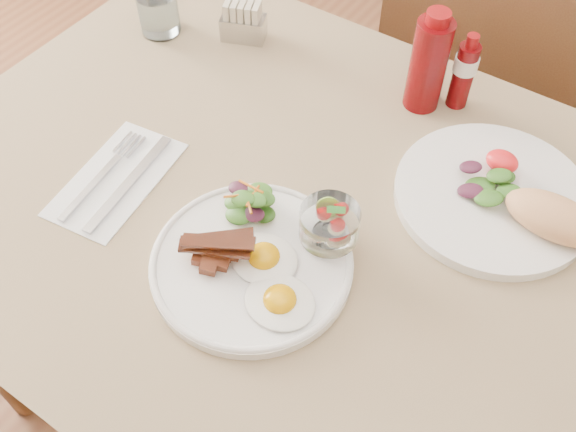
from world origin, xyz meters
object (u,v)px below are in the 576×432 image
Objects in this scene: fruit_cup at (330,224)px; sugar_caddy at (243,23)px; second_plate at (507,200)px; water_glass at (157,5)px; chair_far at (480,91)px; table at (329,257)px; ketchup_bottle at (428,63)px; hot_sauce_bottle at (464,72)px; main_plate at (252,264)px.

sugar_caddy is (-0.39, 0.33, -0.03)m from fruit_cup.
water_glass is at bearing 176.22° from second_plate.
table is at bearing -90.00° from chair_far.
fruit_cup is 0.46× the size of ketchup_bottle.
hot_sauce_bottle reaches higher than water_glass.
hot_sauce_bottle is at bearing 132.54° from second_plate.
fruit_cup is (0.02, -0.71, 0.29)m from chair_far.
main_plate is at bearing -101.17° from hot_sauce_bottle.
chair_far is 0.59m from second_plate.
fruit_cup reaches higher than table.
chair_far is at bearing 96.91° from hot_sauce_bottle.
water_glass is at bearing 153.99° from fruit_cup.
water_glass is (-0.55, -0.12, -0.01)m from hot_sauce_bottle.
second_plate is at bearing -33.61° from ketchup_bottle.
fruit_cup is at bearing -67.12° from table.
sugar_caddy is at bearing -176.43° from ketchup_bottle.
fruit_cup is 0.26× the size of second_plate.
sugar_caddy is (-0.37, -0.38, 0.26)m from chair_far.
chair_far is 10.15× the size of sugar_caddy.
fruit_cup is 0.35m from ketchup_bottle.
table is 4.75× the size of main_plate.
second_plate is (0.20, -0.50, 0.25)m from chair_far.
chair_far is 0.44m from hot_sauce_bottle.
fruit_cup is at bearing -129.90° from second_plate.
chair_far is 7.28× the size of water_glass.
hot_sauce_bottle is (-0.16, 0.17, 0.05)m from second_plate.
chair_far is 0.83m from main_plate.
sugar_caddy reaches higher than main_plate.
water_glass reaches higher than fruit_cup.
ketchup_bottle is 1.96× the size of sugar_caddy.
fruit_cup is 0.90× the size of sugar_caddy.
hot_sauce_bottle is at bearing 78.83° from main_plate.
water_glass is (-0.53, 0.26, -0.01)m from fruit_cup.
second_plate is at bearing 40.25° from table.
second_plate reaches higher than table.
fruit_cup is 0.65× the size of water_glass.
chair_far is 11.22× the size of fruit_cup.
hot_sauce_bottle reaches higher than second_plate.
chair_far is (0.00, 0.66, -0.14)m from table.
hot_sauce_bottle is (0.09, 0.47, 0.06)m from main_plate.
chair_far reaches higher than table.
chair_far reaches higher than sugar_caddy.
ketchup_bottle reaches higher than second_plate.
water_glass is (-0.71, 0.05, 0.04)m from second_plate.
chair_far is 2.96× the size of second_plate.
water_glass is at bearing -138.70° from chair_far.
chair_far reaches higher than main_plate.
ketchup_bottle is at bearing -91.82° from chair_far.
second_plate is 0.24m from hot_sauce_bottle.
main_plate is 0.48m from hot_sauce_bottle.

